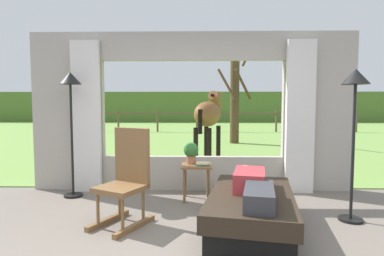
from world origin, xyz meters
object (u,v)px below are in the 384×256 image
(recliner_sofa, at_px, (251,210))
(floor_lamp_left, at_px, (71,96))
(pasture_tree, at_px, (235,98))
(reclining_person, at_px, (252,185))
(rocking_chair, at_px, (126,178))
(book_stack, at_px, (203,164))
(potted_plant, at_px, (191,152))
(floor_lamp_right, at_px, (355,99))
(horse, at_px, (209,115))
(side_table, at_px, (196,171))

(recliner_sofa, bearing_deg, floor_lamp_left, 164.44)
(recliner_sofa, bearing_deg, pasture_tree, 95.87)
(reclining_person, bearing_deg, floor_lamp_left, 163.55)
(rocking_chair, xyz_separation_m, book_stack, (0.91, 0.89, -0.00))
(potted_plant, bearing_deg, floor_lamp_right, -24.17)
(reclining_person, distance_m, rocking_chair, 1.45)
(floor_lamp_right, bearing_deg, floor_lamp_left, 165.84)
(recliner_sofa, relative_size, book_stack, 9.58)
(reclining_person, relative_size, floor_lamp_right, 0.79)
(book_stack, distance_m, floor_lamp_left, 2.21)
(potted_plant, bearing_deg, horse, 83.42)
(potted_plant, xyz_separation_m, floor_lamp_right, (1.95, -0.87, 0.76))
(horse, xyz_separation_m, pasture_tree, (1.05, 3.67, 0.48))
(recliner_sofa, xyz_separation_m, side_table, (-0.62, 1.12, 0.21))
(side_table, xyz_separation_m, potted_plant, (-0.08, 0.06, 0.28))
(recliner_sofa, bearing_deg, rocking_chair, -175.67)
(floor_lamp_left, height_order, horse, floor_lamp_left)
(side_table, height_order, book_stack, book_stack)
(recliner_sofa, relative_size, rocking_chair, 1.64)
(floor_lamp_left, relative_size, horse, 1.04)
(rocking_chair, bearing_deg, floor_lamp_left, 162.04)
(rocking_chair, relative_size, floor_lamp_left, 0.60)
(floor_lamp_left, height_order, pasture_tree, pasture_tree)
(book_stack, bearing_deg, horse, 86.80)
(book_stack, xyz_separation_m, pasture_tree, (1.23, 6.83, 1.09))
(potted_plant, bearing_deg, floor_lamp_left, 177.71)
(pasture_tree, bearing_deg, potted_plant, -101.80)
(horse, bearing_deg, floor_lamp_left, -108.00)
(recliner_sofa, bearing_deg, floor_lamp_right, 24.62)
(reclining_person, xyz_separation_m, side_table, (-0.62, 1.16, -0.10))
(reclining_person, bearing_deg, side_table, 129.01)
(recliner_sofa, height_order, reclining_person, reclining_person)
(rocking_chair, relative_size, book_stack, 5.83)
(rocking_chair, bearing_deg, book_stack, 71.94)
(recliner_sofa, height_order, potted_plant, potted_plant)
(rocking_chair, relative_size, horse, 0.62)
(floor_lamp_left, bearing_deg, rocking_chair, -45.35)
(book_stack, xyz_separation_m, floor_lamp_left, (-1.97, 0.19, 0.98))
(recliner_sofa, relative_size, reclining_person, 1.28)
(reclining_person, height_order, side_table, reclining_person)
(reclining_person, height_order, floor_lamp_right, floor_lamp_right)
(floor_lamp_left, xyz_separation_m, floor_lamp_right, (3.75, -0.95, -0.05))
(recliner_sofa, relative_size, horse, 1.02)
(side_table, distance_m, potted_plant, 0.29)
(potted_plant, height_order, book_stack, potted_plant)
(reclining_person, relative_size, horse, 0.79)
(rocking_chair, distance_m, potted_plant, 1.26)
(book_stack, relative_size, pasture_tree, 0.05)
(horse, bearing_deg, floor_lamp_right, -49.96)
(potted_plant, distance_m, pasture_tree, 6.92)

